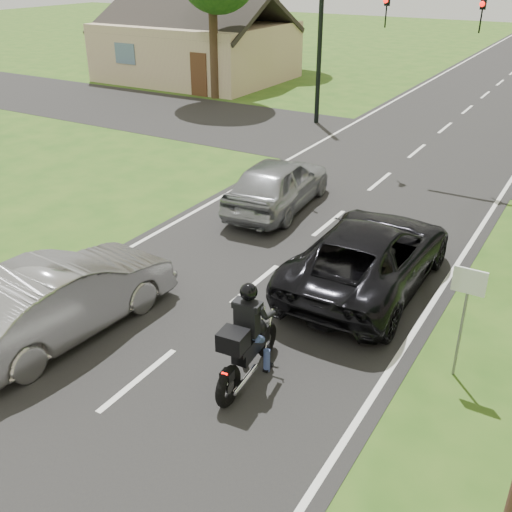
# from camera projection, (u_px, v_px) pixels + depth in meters

# --- Properties ---
(ground) EXTENTS (140.00, 140.00, 0.00)m
(ground) POSITION_uv_depth(u_px,v_px,m) (139.00, 380.00, 10.50)
(ground) COLOR #295016
(ground) RESTS_ON ground
(road) EXTENTS (8.00, 100.00, 0.01)m
(road) POSITION_uv_depth(u_px,v_px,m) (356.00, 201.00, 18.17)
(road) COLOR black
(road) RESTS_ON ground
(cross_road) EXTENTS (60.00, 7.00, 0.01)m
(cross_road) POSITION_uv_depth(u_px,v_px,m) (417.00, 151.00, 22.78)
(cross_road) COLOR black
(cross_road) RESTS_ON ground
(motorcycle_rider) EXTENTS (0.65, 2.21, 1.90)m
(motorcycle_rider) POSITION_uv_depth(u_px,v_px,m) (247.00, 344.00, 10.19)
(motorcycle_rider) COLOR black
(motorcycle_rider) RESTS_ON ground
(dark_suv) EXTENTS (2.55, 5.46, 1.51)m
(dark_suv) POSITION_uv_depth(u_px,v_px,m) (369.00, 255.00, 13.18)
(dark_suv) COLOR black
(dark_suv) RESTS_ON road
(silver_sedan) EXTENTS (1.98, 4.80, 1.55)m
(silver_sedan) POSITION_uv_depth(u_px,v_px,m) (63.00, 297.00, 11.52)
(silver_sedan) COLOR #9D9DA2
(silver_sedan) RESTS_ON road
(silver_suv) EXTENTS (2.21, 4.66, 1.54)m
(silver_suv) POSITION_uv_depth(u_px,v_px,m) (278.00, 183.00, 17.29)
(silver_suv) COLOR gray
(silver_suv) RESTS_ON road
(signal_pole_far) EXTENTS (0.20, 0.20, 6.00)m
(signal_pole_far) POSITION_uv_depth(u_px,v_px,m) (319.00, 52.00, 25.35)
(signal_pole_far) COLOR black
(signal_pole_far) RESTS_ON ground
(sign_white) EXTENTS (0.55, 0.07, 2.12)m
(sign_white) POSITION_uv_depth(u_px,v_px,m) (467.00, 297.00, 9.92)
(sign_white) COLOR slate
(sign_white) RESTS_ON ground
(house) EXTENTS (10.20, 8.00, 4.84)m
(house) POSITION_uv_depth(u_px,v_px,m) (197.00, 48.00, 35.45)
(house) COLOR #C5B789
(house) RESTS_ON ground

